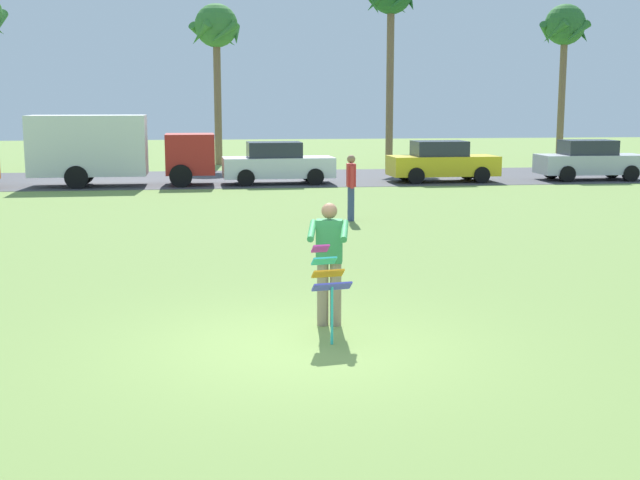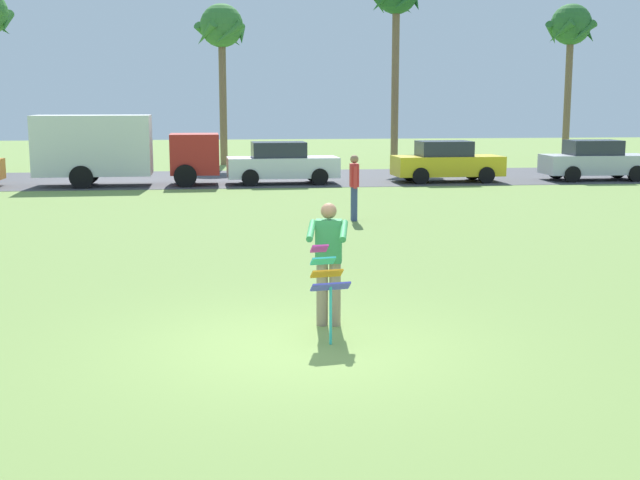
# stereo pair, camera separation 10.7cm
# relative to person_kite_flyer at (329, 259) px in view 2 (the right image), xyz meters

# --- Properties ---
(ground_plane) EXTENTS (120.00, 120.00, 0.00)m
(ground_plane) POSITION_rel_person_kite_flyer_xyz_m (-0.52, -0.91, -0.95)
(ground_plane) COLOR olive
(road_strip) EXTENTS (120.00, 8.00, 0.01)m
(road_strip) POSITION_rel_person_kite_flyer_xyz_m (-0.52, 22.90, -0.95)
(road_strip) COLOR #424247
(road_strip) RESTS_ON ground
(person_kite_flyer) EXTENTS (0.63, 0.72, 1.73)m
(person_kite_flyer) POSITION_rel_person_kite_flyer_xyz_m (0.00, 0.00, 0.00)
(person_kite_flyer) COLOR gray
(person_kite_flyer) RESTS_ON ground
(kite_held) EXTENTS (0.53, 0.68, 1.24)m
(kite_held) POSITION_rel_person_kite_flyer_xyz_m (-0.12, -0.75, -0.10)
(kite_held) COLOR #D83399
(kite_held) RESTS_ON ground
(parked_truck_red_cab) EXTENTS (6.74, 2.21, 2.62)m
(parked_truck_red_cab) POSITION_rel_person_kite_flyer_xyz_m (-5.27, 20.51, 0.46)
(parked_truck_red_cab) COLOR #B2231E
(parked_truck_red_cab) RESTS_ON ground
(parked_car_white) EXTENTS (4.26, 1.95, 1.60)m
(parked_car_white) POSITION_rel_person_kite_flyer_xyz_m (0.88, 20.50, -0.18)
(parked_car_white) COLOR white
(parked_car_white) RESTS_ON ground
(parked_car_yellow) EXTENTS (4.25, 1.94, 1.60)m
(parked_car_yellow) POSITION_rel_person_kite_flyer_xyz_m (7.34, 20.50, -0.18)
(parked_car_yellow) COLOR yellow
(parked_car_yellow) RESTS_ON ground
(parked_car_silver) EXTENTS (4.23, 1.89, 1.60)m
(parked_car_silver) POSITION_rel_person_kite_flyer_xyz_m (13.43, 20.51, -0.18)
(parked_car_silver) COLOR silver
(parked_car_silver) RESTS_ON ground
(palm_tree_right_near) EXTENTS (2.58, 2.71, 7.82)m
(palm_tree_right_near) POSITION_rel_person_kite_flyer_xyz_m (-1.24, 30.75, 5.51)
(palm_tree_right_near) COLOR brown
(palm_tree_right_near) RESTS_ON ground
(palm_tree_centre_far) EXTENTS (2.58, 2.71, 9.37)m
(palm_tree_centre_far) POSITION_rel_person_kite_flyer_xyz_m (7.12, 29.36, 6.93)
(palm_tree_centre_far) COLOR brown
(palm_tree_centre_far) RESTS_ON ground
(palm_tree_far_left) EXTENTS (2.58, 2.71, 8.12)m
(palm_tree_far_left) POSITION_rel_person_kite_flyer_xyz_m (16.79, 31.32, 5.79)
(palm_tree_far_left) COLOR brown
(palm_tree_far_left) RESTS_ON ground
(person_walker_near) EXTENTS (0.24, 0.57, 1.73)m
(person_walker_near) POSITION_rel_person_kite_flyer_xyz_m (2.03, 10.32, -0.02)
(person_walker_near) COLOR #384772
(person_walker_near) RESTS_ON ground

